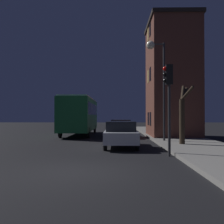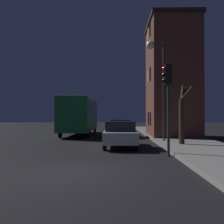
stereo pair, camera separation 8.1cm
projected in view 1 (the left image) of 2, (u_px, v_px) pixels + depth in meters
The scene contains 8 objects.
ground_plane at pixel (78, 171), 8.15m from camera, with size 120.00×120.00×0.00m, color black.
brick_building at pixel (171, 78), 21.06m from camera, with size 3.96×5.50×9.66m.
streetlamp at pixel (156, 64), 16.71m from camera, with size 1.25×0.56×6.69m.
traffic_light at pixel (168, 90), 11.18m from camera, with size 0.43×0.24×4.12m.
bare_tree at pixel (183, 114), 14.71m from camera, with size 0.80×1.75×3.53m.
bus at pixel (80, 113), 23.49m from camera, with size 2.53×9.19×3.46m.
car_near_lane at pixel (121, 134), 14.29m from camera, with size 1.83×4.04×1.51m.
car_mid_lane at pixel (121, 128), 21.42m from camera, with size 1.84×4.33×1.49m.
Camera 1 is at (1.24, -8.15, 1.82)m, focal length 40.00 mm.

